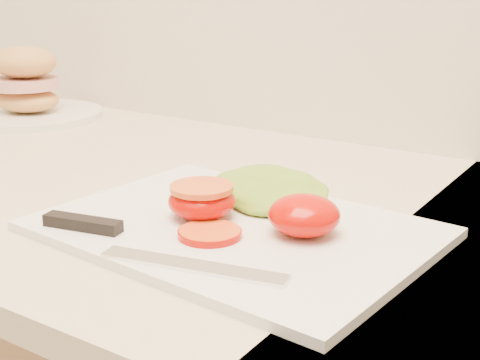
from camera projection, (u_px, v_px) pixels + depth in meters
The scene contains 7 objects.
cutting_board at pixel (235, 229), 0.68m from camera, with size 0.38×0.27×0.01m, color white.
tomato_half_dome at pixel (304, 215), 0.65m from camera, with size 0.07×0.07×0.04m, color #CC0001.
tomato_half_cut at pixel (202, 200), 0.69m from camera, with size 0.07×0.07×0.04m.
tomato_slice_0 at pixel (210, 233), 0.65m from camera, with size 0.06×0.06×0.01m, color orange.
lettuce_leaf_0 at pixel (268, 190), 0.74m from camera, with size 0.15×0.10×0.03m, color #71A62C.
knife at pixel (122, 238), 0.63m from camera, with size 0.28×0.06×0.01m.
sandwich_plate at pixel (27, 92), 1.21m from camera, with size 0.27×0.27×0.13m.
Camera 1 is at (0.39, 1.06, 1.18)m, focal length 50.00 mm.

